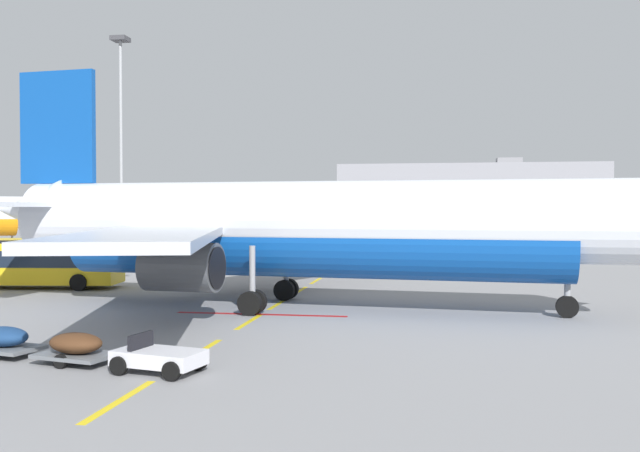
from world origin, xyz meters
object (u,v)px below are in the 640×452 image
apron_shuttle_bus (21,259)px  baggage_train (77,347)px  apron_light_mast_near (121,118)px  airliner_foreground (298,227)px  catering_truck (61,248)px

apron_shuttle_bus → baggage_train: size_ratio=1.41×
baggage_train → apron_light_mast_near: 61.40m
airliner_foreground → apron_shuttle_bus: airliner_foreground is taller
apron_light_mast_near → airliner_foreground: bearing=-55.1°
catering_truck → baggage_train: catering_truck is taller
airliner_foreground → apron_shuttle_bus: size_ratio=2.84×
airliner_foreground → catering_truck: (-23.31, 18.67, -2.30)m
airliner_foreground → baggage_train: airliner_foreground is taller
airliner_foreground → apron_shuttle_bus: 19.23m
catering_truck → baggage_train: bearing=-59.3°
airliner_foreground → apron_shuttle_bus: (-18.31, 5.43, -2.20)m
apron_shuttle_bus → apron_light_mast_near: (-10.47, 35.81, 13.43)m
baggage_train → airliner_foreground: bearing=71.4°
airliner_foreground → baggage_train: (-4.43, -13.18, -3.42)m
apron_shuttle_bus → apron_light_mast_near: 39.65m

